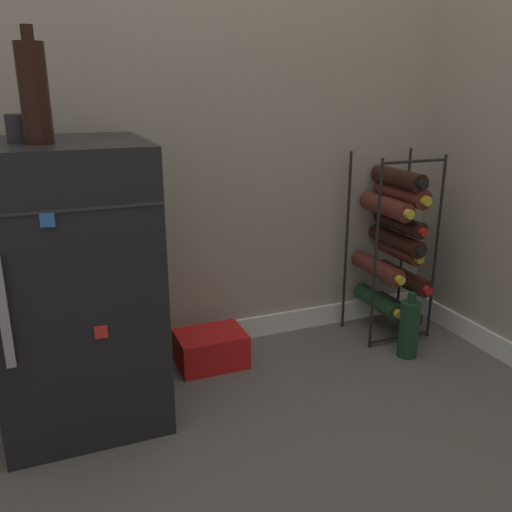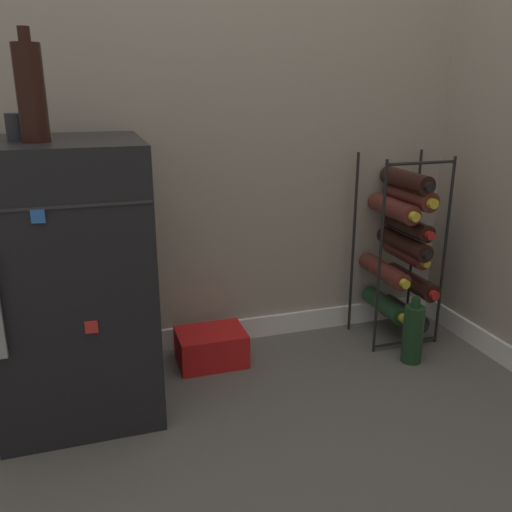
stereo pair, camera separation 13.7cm
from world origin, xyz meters
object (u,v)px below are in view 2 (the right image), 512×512
Objects in this scene: wine_rack at (401,249)px; soda_box at (211,347)px; fridge_top_cup at (19,127)px; fridge_top_bottle at (31,92)px; loose_bottle_floor at (413,333)px; mini_fridge at (73,280)px.

wine_rack is 0.88m from soda_box.
fridge_top_cup is at bearing -175.13° from wine_rack.
wine_rack reaches higher than soda_box.
fridge_top_bottle is 1.57m from loose_bottle_floor.
soda_box is at bearing 20.83° from fridge_top_bottle.
fridge_top_cup is (-1.39, -0.12, 0.53)m from wine_rack.
mini_fridge reaches higher than wine_rack.
mini_fridge is 0.62m from soda_box.
loose_bottle_floor is (1.28, -0.03, -0.90)m from fridge_top_bottle.
wine_rack is 0.36m from loose_bottle_floor.
wine_rack is 3.00× the size of soda_box.
mini_fridge is 3.40× the size of soda_box.
mini_fridge is at bearing -164.09° from soda_box.
fridge_top_cup is (-0.10, 0.01, 0.48)m from mini_fridge.
fridge_top_bottle reaches higher than mini_fridge.
mini_fridge reaches higher than soda_box.
mini_fridge is at bearing 51.09° from fridge_top_bottle.
fridge_top_bottle is at bearing -171.70° from wine_rack.
mini_fridge is 2.93× the size of fridge_top_bottle.
mini_fridge is 1.27m from loose_bottle_floor.
loose_bottle_floor is (1.33, -0.10, -0.81)m from fridge_top_cup.
mini_fridge is 0.49m from fridge_top_cup.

